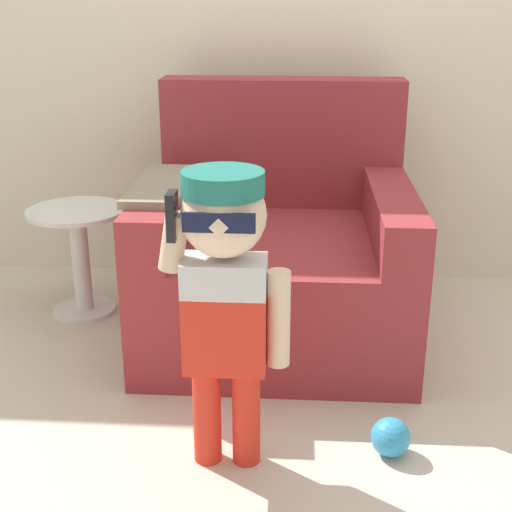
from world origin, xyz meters
The scene contains 6 objects.
ground_plane centered at (0.00, 0.00, 0.00)m, with size 10.00×10.00×0.00m, color beige.
wall_back centered at (0.00, 0.67, 1.30)m, with size 10.00×0.05×2.60m.
armchair centered at (-0.14, 0.02, 0.33)m, with size 1.05×1.03×0.99m.
person_child centered at (-0.26, -0.90, 0.60)m, with size 0.37×0.27×0.90m.
side_table centered at (-1.00, 0.12, 0.29)m, with size 0.42×0.42×0.47m.
toy_ball centered at (0.23, -0.85, 0.06)m, with size 0.12×0.12×0.12m.
Camera 1 is at (-0.06, -2.71, 1.33)m, focal length 50.00 mm.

